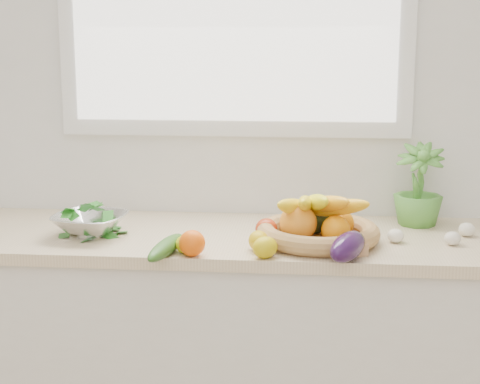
# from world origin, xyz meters

# --- Properties ---
(back_wall) EXTENTS (4.50, 0.02, 2.70)m
(back_wall) POSITION_xyz_m (0.00, 2.25, 1.35)
(back_wall) COLOR white
(back_wall) RESTS_ON ground
(counter_cabinet) EXTENTS (2.20, 0.58, 0.86)m
(counter_cabinet) POSITION_xyz_m (0.00, 1.95, 0.43)
(counter_cabinet) COLOR silver
(counter_cabinet) RESTS_ON ground
(countertop) EXTENTS (2.24, 0.62, 0.04)m
(countertop) POSITION_xyz_m (0.00, 1.95, 0.88)
(countertop) COLOR beige
(countertop) RESTS_ON counter_cabinet
(orange_loose) EXTENTS (0.10, 0.10, 0.08)m
(orange_loose) POSITION_xyz_m (-0.07, 1.67, 0.94)
(orange_loose) COLOR #FE5C08
(orange_loose) RESTS_ON countertop
(lemon_a) EXTENTS (0.07, 0.08, 0.06)m
(lemon_a) POSITION_xyz_m (-0.10, 1.70, 0.93)
(lemon_a) COLOR yellow
(lemon_a) RESTS_ON countertop
(lemon_b) EXTENTS (0.11, 0.11, 0.07)m
(lemon_b) POSITION_xyz_m (0.15, 1.67, 0.93)
(lemon_b) COLOR gold
(lemon_b) RESTS_ON countertop
(lemon_c) EXTENTS (0.08, 0.09, 0.06)m
(lemon_c) POSITION_xyz_m (0.13, 1.75, 0.93)
(lemon_c) COLOR gold
(lemon_c) RESTS_ON countertop
(apple) EXTENTS (0.09, 0.09, 0.07)m
(apple) POSITION_xyz_m (0.14, 1.87, 0.94)
(apple) COLOR #B8320E
(apple) RESTS_ON countertop
(ginger) EXTENTS (0.13, 0.08, 0.04)m
(ginger) POSITION_xyz_m (0.40, 1.72, 0.92)
(ginger) COLOR tan
(ginger) RESTS_ON countertop
(garlic_a) EXTENTS (0.06, 0.06, 0.04)m
(garlic_a) POSITION_xyz_m (0.75, 1.87, 0.92)
(garlic_a) COLOR white
(garlic_a) RESTS_ON countertop
(garlic_b) EXTENTS (0.07, 0.07, 0.05)m
(garlic_b) POSITION_xyz_m (0.82, 1.99, 0.92)
(garlic_b) COLOR white
(garlic_b) RESTS_ON countertop
(garlic_c) EXTENTS (0.06, 0.06, 0.05)m
(garlic_c) POSITION_xyz_m (0.57, 1.88, 0.92)
(garlic_c) COLOR white
(garlic_c) RESTS_ON countertop
(eggplant) EXTENTS (0.16, 0.23, 0.09)m
(eggplant) POSITION_xyz_m (0.40, 1.67, 0.94)
(eggplant) COLOR #2B103C
(eggplant) RESTS_ON countertop
(cucumber) EXTENTS (0.10, 0.28, 0.05)m
(cucumber) POSITION_xyz_m (-0.16, 1.67, 0.93)
(cucumber) COLOR #325F1C
(cucumber) RESTS_ON countertop
(radish) EXTENTS (0.04, 0.04, 0.03)m
(radish) POSITION_xyz_m (0.15, 1.75, 0.91)
(radish) COLOR red
(radish) RESTS_ON countertop
(potted_herb) EXTENTS (0.19, 0.19, 0.31)m
(potted_herb) POSITION_xyz_m (0.67, 2.13, 1.04)
(potted_herb) COLOR #519937
(potted_herb) RESTS_ON countertop
(fruit_basket) EXTENTS (0.49, 0.49, 0.20)m
(fruit_basket) POSITION_xyz_m (0.31, 1.86, 0.96)
(fruit_basket) COLOR tan
(fruit_basket) RESTS_ON countertop
(colander_with_spinach) EXTENTS (0.28, 0.28, 0.12)m
(colander_with_spinach) POSITION_xyz_m (-0.45, 1.87, 0.96)
(colander_with_spinach) COLOR silver
(colander_with_spinach) RESTS_ON countertop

